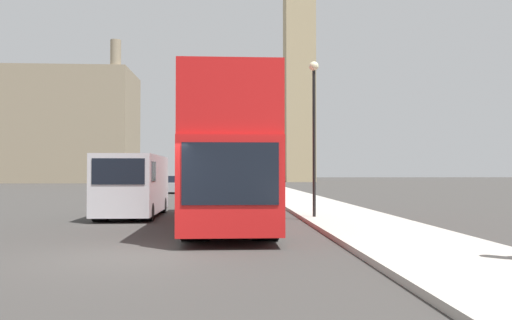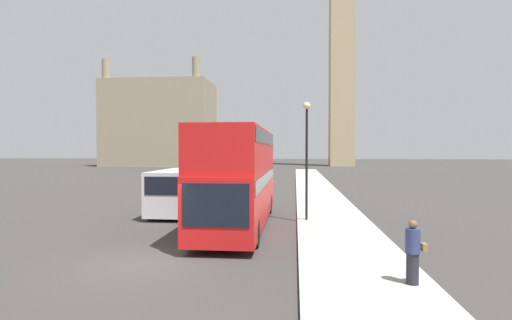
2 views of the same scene
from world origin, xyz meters
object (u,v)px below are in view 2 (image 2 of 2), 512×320
Objects in this scene: clock_tower at (342,17)px; parked_sedan at (233,176)px; white_van at (178,191)px; pedestrian at (413,252)px; red_double_decker_bus at (239,173)px; street_lamp at (307,143)px.

clock_tower reaches higher than parked_sedan.
pedestrian is at bearing -49.52° from white_van.
clock_tower is 80.16m from red_double_decker_bus.
red_double_decker_bus is at bearing -80.38° from parked_sedan.
parked_sedan is (-0.56, 23.25, -0.67)m from white_van.
street_lamp is 26.48m from parked_sedan.
red_double_decker_bus is 6.88× the size of pedestrian.
white_van is 1.17× the size of parked_sedan.
street_lamp is (-2.48, 9.39, 3.01)m from pedestrian.
pedestrian is at bearing -73.59° from parked_sedan.
pedestrian is (5.69, -8.13, -1.56)m from red_double_decker_bus.
red_double_decker_bus is at bearing -38.66° from white_van.
clock_tower is 11.10× the size of street_lamp.
clock_tower reaches higher than pedestrian.
clock_tower is 13.65× the size of parked_sedan.
red_double_decker_bus is 5.16m from white_van.
red_double_decker_bus is (-13.06, -72.79, -30.95)m from clock_tower.
red_double_decker_bus is at bearing 125.02° from pedestrian.
clock_tower is at bearing 76.30° from white_van.
street_lamp is at bearing -14.71° from white_van.
red_double_decker_bus reaches higher than pedestrian.
white_van is at bearing 130.48° from pedestrian.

